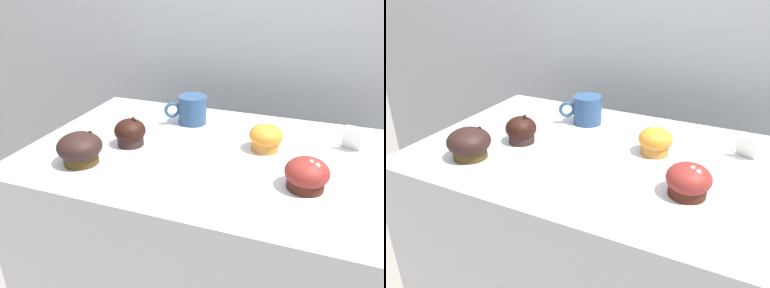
# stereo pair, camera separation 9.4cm
# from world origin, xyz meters

# --- Properties ---
(wall_back) EXTENTS (3.20, 0.10, 1.80)m
(wall_back) POSITION_xyz_m (0.00, 0.60, 0.90)
(wall_back) COLOR #B2B7BC
(wall_back) RESTS_ON ground
(display_counter) EXTENTS (1.00, 0.64, 0.96)m
(display_counter) POSITION_xyz_m (0.00, 0.00, 0.48)
(display_counter) COLOR silver
(display_counter) RESTS_ON ground
(muffin_front_center) EXTENTS (0.09, 0.09, 0.08)m
(muffin_front_center) POSITION_xyz_m (0.12, 0.06, 1.00)
(muffin_front_center) COLOR #C27F35
(muffin_front_center) RESTS_ON display_counter
(muffin_back_left) EXTENTS (0.11, 0.11, 0.08)m
(muffin_back_left) POSITION_xyz_m (-0.30, -0.18, 1.00)
(muffin_back_left) COLOR #433215
(muffin_back_left) RESTS_ON display_counter
(muffin_back_right) EXTENTS (0.10, 0.10, 0.08)m
(muffin_back_right) POSITION_xyz_m (0.24, -0.11, 0.99)
(muffin_back_right) COLOR #461E14
(muffin_back_right) RESTS_ON display_counter
(muffin_front_left) EXTENTS (0.09, 0.09, 0.08)m
(muffin_front_left) POSITION_xyz_m (-0.24, -0.04, 1.00)
(muffin_front_left) COLOR #30201E
(muffin_front_left) RESTS_ON display_counter
(coffee_cup) EXTENTS (0.12, 0.10, 0.09)m
(coffee_cup) POSITION_xyz_m (-0.13, 0.17, 1.01)
(coffee_cup) COLOR navy
(coffee_cup) RESTS_ON display_counter
(price_card) EXTENTS (0.06, 0.05, 0.06)m
(price_card) POSITION_xyz_m (0.34, 0.14, 0.99)
(price_card) COLOR white
(price_card) RESTS_ON display_counter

